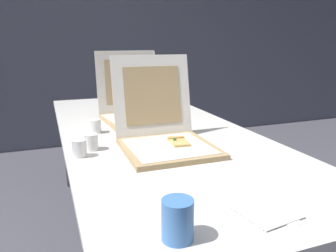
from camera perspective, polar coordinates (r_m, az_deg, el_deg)
The scene contains 10 objects.
wall_back at distance 3.94m, azimuth -13.33°, elevation 15.72°, with size 10.00×0.10×2.60m, color slate.
table at distance 1.80m, azimuth -2.50°, elevation -1.96°, with size 0.96×2.26×0.73m.
pizza_box_front at distance 1.47m, azimuth -0.52°, elevation -1.61°, with size 0.40×0.48×0.40m.
pizza_box_middle at distance 2.00m, azimuth -5.56°, elevation 2.70°, with size 0.42×0.45×0.41m.
pizza_box_back at distance 2.51m, azimuth -5.70°, elevation 5.03°, with size 0.46×0.57×0.39m.
cup_white_near_center at distance 1.48m, azimuth -13.18°, elevation -2.74°, with size 0.06×0.06×0.07m, color white.
cup_white_mid at distance 1.75m, azimuth -12.51°, elevation -0.04°, with size 0.06×0.06×0.07m, color white.
cup_white_near_left at distance 1.41m, azimuth -15.13°, elevation -3.78°, with size 0.06×0.06×0.07m, color white.
cup_printed_front at distance 0.82m, azimuth 1.67°, elevation -16.01°, with size 0.08×0.08×0.10m, color #477FCC.
napkin_pile at distance 0.99m, azimuth 17.10°, elevation -14.17°, with size 0.17×0.17×0.01m.
Camera 1 is at (-0.53, -1.02, 1.19)m, focal length 35.04 mm.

